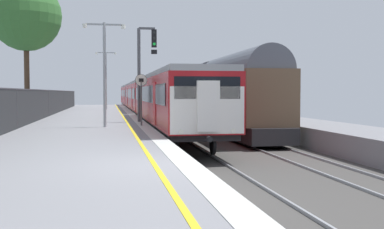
{
  "coord_description": "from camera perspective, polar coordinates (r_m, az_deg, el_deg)",
  "views": [
    {
      "loc": [
        -1.39,
        -10.74,
        1.64
      ],
      "look_at": [
        1.87,
        7.54,
        0.79
      ],
      "focal_mm": 44.33,
      "sensor_mm": 36.0,
      "label": 1
    }
  ],
  "objects": [
    {
      "name": "platform_lamp_far",
      "position": [
        46.6,
        -10.3,
        4.65
      ],
      "size": [
        2.0,
        0.2,
        5.61
      ],
      "color": "#93999E",
      "rests_on": "ground"
    },
    {
      "name": "platform_lamp_mid",
      "position": [
        23.0,
        -10.48,
        5.92
      ],
      "size": [
        2.0,
        0.2,
        4.97
      ],
      "color": "#93999E",
      "rests_on": "ground"
    },
    {
      "name": "signal_gantry",
      "position": [
        26.8,
        -5.84,
        6.16
      ],
      "size": [
        1.1,
        0.24,
        5.29
      ],
      "color": "#47474C",
      "rests_on": "ground"
    },
    {
      "name": "background_tree_left",
      "position": [
        34.05,
        -19.18,
        10.89
      ],
      "size": [
        4.68,
        4.68,
        9.1
      ],
      "color": "#473323",
      "rests_on": "ground"
    },
    {
      "name": "commuter_train_at_platform",
      "position": [
        46.4,
        -5.81,
        2.16
      ],
      "size": [
        2.83,
        60.23,
        3.81
      ],
      "color": "maroon",
      "rests_on": "ground"
    },
    {
      "name": "freight_train_adjacent_track",
      "position": [
        46.71,
        -0.89,
        2.67
      ],
      "size": [
        2.6,
        51.64,
        4.88
      ],
      "color": "#232326",
      "rests_on": "ground"
    },
    {
      "name": "speed_limit_sign",
      "position": [
        23.58,
        -6.13,
        2.61
      ],
      "size": [
        0.59,
        0.08,
        2.56
      ],
      "color": "#59595B",
      "rests_on": "ground"
    },
    {
      "name": "ground",
      "position": [
        11.69,
        10.38,
        -8.51
      ],
      "size": [
        17.4,
        110.0,
        1.21
      ],
      "color": "gray"
    }
  ]
}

